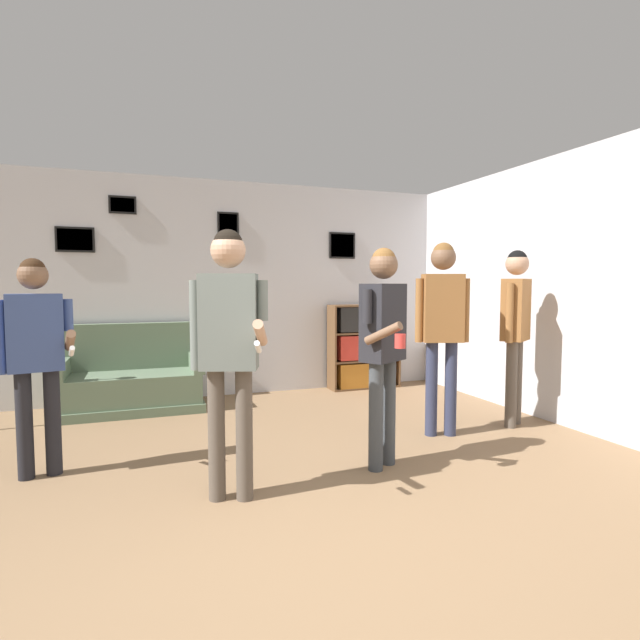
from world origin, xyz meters
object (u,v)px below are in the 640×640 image
(person_watcher_holding_cup, at_px, (383,334))
(person_spectator_far_right, at_px, (516,318))
(person_player_foreground_left, at_px, (36,345))
(drinking_cup, at_px, (378,300))
(bookshelf, at_px, (364,347))
(couch, at_px, (132,382))
(person_player_foreground_center, at_px, (229,334))
(person_spectator_near_bookshelf, at_px, (442,317))

(person_watcher_holding_cup, relative_size, person_spectator_far_right, 0.97)
(person_spectator_far_right, bearing_deg, person_player_foreground_left, 178.59)
(person_watcher_holding_cup, height_order, drinking_cup, person_watcher_holding_cup)
(bookshelf, distance_m, person_spectator_far_right, 2.32)
(couch, xyz_separation_m, person_spectator_far_right, (3.58, -1.99, 0.77))
(person_player_foreground_left, relative_size, person_spectator_far_right, 0.92)
(couch, relative_size, bookshelf, 1.34)
(couch, xyz_separation_m, drinking_cup, (3.16, 0.19, 0.89))
(person_player_foreground_left, relative_size, person_watcher_holding_cup, 0.95)
(couch, height_order, person_player_foreground_center, person_player_foreground_center)
(person_player_foreground_left, height_order, person_watcher_holding_cup, person_watcher_holding_cup)
(bookshelf, height_order, person_spectator_far_right, person_spectator_far_right)
(person_player_foreground_left, xyz_separation_m, person_watcher_holding_cup, (2.44, -0.68, 0.06))
(person_player_foreground_center, xyz_separation_m, person_spectator_near_bookshelf, (2.08, 0.73, 0.02))
(person_player_foreground_left, bearing_deg, person_watcher_holding_cup, -15.64)
(person_player_foreground_left, xyz_separation_m, drinking_cup, (3.77, 2.07, 0.22))
(bookshelf, relative_size, person_spectator_far_right, 0.65)
(person_player_foreground_left, height_order, person_player_foreground_center, person_player_foreground_center)
(person_watcher_holding_cup, xyz_separation_m, person_spectator_near_bookshelf, (0.88, 0.55, 0.08))
(person_player_foreground_left, distance_m, drinking_cup, 4.31)
(person_watcher_holding_cup, xyz_separation_m, person_spectator_far_right, (1.75, 0.58, 0.04))
(couch, xyz_separation_m, person_spectator_near_bookshelf, (2.71, -2.02, 0.80))
(couch, bearing_deg, person_watcher_holding_cup, -54.51)
(person_spectator_near_bookshelf, distance_m, person_spectator_far_right, 0.87)
(person_player_foreground_left, distance_m, person_spectator_far_right, 4.20)
(couch, distance_m, person_spectator_near_bookshelf, 3.48)
(person_watcher_holding_cup, height_order, person_spectator_far_right, person_spectator_far_right)
(drinking_cup, bearing_deg, person_spectator_near_bookshelf, -101.34)
(couch, height_order, person_player_foreground_left, person_player_foreground_left)
(bookshelf, bearing_deg, person_player_foreground_center, -128.41)
(couch, relative_size, person_spectator_far_right, 0.87)
(person_player_foreground_left, height_order, drinking_cup, person_player_foreground_left)
(person_player_foreground_center, height_order, person_spectator_near_bookshelf, person_spectator_near_bookshelf)
(person_spectator_near_bookshelf, xyz_separation_m, drinking_cup, (0.44, 2.21, 0.08))
(person_player_foreground_center, bearing_deg, bookshelf, 51.59)
(bookshelf, relative_size, person_spectator_near_bookshelf, 0.64)
(person_watcher_holding_cup, bearing_deg, drinking_cup, 64.27)
(person_spectator_near_bookshelf, relative_size, drinking_cup, 14.99)
(person_player_foreground_center, xyz_separation_m, person_spectator_far_right, (2.95, 0.76, -0.01))
(couch, xyz_separation_m, bookshelf, (2.96, 0.19, 0.26))
(person_spectator_near_bookshelf, xyz_separation_m, person_spectator_far_right, (0.87, 0.03, -0.04))
(person_player_foreground_left, bearing_deg, person_player_foreground_center, -34.88)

